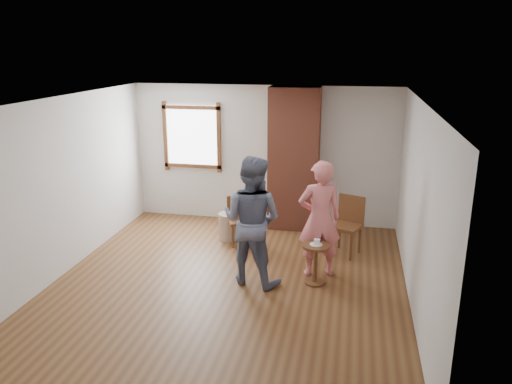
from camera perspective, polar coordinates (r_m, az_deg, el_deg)
ground at (r=7.32m, az=-3.10°, el=-10.33°), size 5.50×5.50×0.00m
room_shell at (r=7.29m, az=-2.57°, el=4.68°), size 5.04×5.52×2.62m
brick_chimney at (r=9.10m, az=4.36°, el=3.75°), size 0.90×0.50×2.60m
stoneware_crock at (r=8.78m, az=-3.10°, el=-3.94°), size 0.45×0.45×0.47m
dark_pot at (r=9.47m, az=-0.53°, el=-3.38°), size 0.21×0.21×0.16m
dining_chair_left at (r=8.57m, az=-1.95°, el=-2.88°), size 0.50×0.50×0.82m
dining_chair_right at (r=8.25m, az=10.46°, el=-3.37°), size 0.58×0.58×0.95m
side_table at (r=7.17m, az=6.83°, el=-7.45°), size 0.40×0.40×0.60m
cake_plate at (r=7.09m, az=6.88°, el=-5.96°), size 0.18×0.18×0.01m
cake_slice at (r=7.08m, az=6.97°, el=-5.71°), size 0.08×0.07×0.06m
man at (r=7.01m, az=-0.48°, el=-3.27°), size 1.06×0.91×1.86m
person_pink at (r=7.29m, az=7.27°, el=-3.08°), size 0.73×0.59×1.74m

